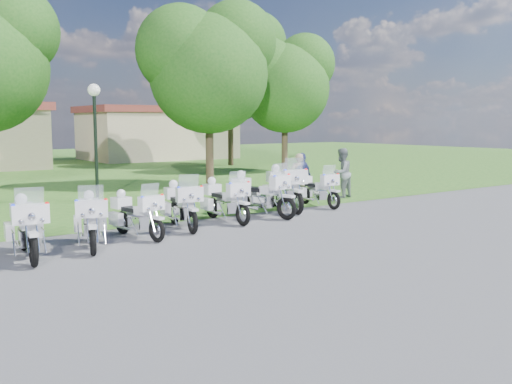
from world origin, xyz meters
TOP-DOWN VIEW (x-y plane):
  - ground at (0.00, 0.00)m, footprint 100.00×100.00m
  - grass_lawn at (0.00, 27.00)m, footprint 100.00×48.00m
  - motorcycle_0 at (-6.19, 1.04)m, footprint 0.94×2.34m
  - motorcycle_1 at (-4.73, 1.24)m, footprint 1.16×2.18m
  - motorcycle_2 at (-3.43, 1.67)m, footprint 0.91×2.08m
  - motorcycle_3 at (-1.91, 2.14)m, footprint 1.01×2.25m
  - motorcycle_4 at (-0.37, 2.36)m, footprint 0.74×2.25m
  - motorcycle_5 at (0.99, 2.50)m, footprint 1.18×2.44m
  - motorcycle_6 at (2.41, 3.07)m, footprint 1.33×2.56m
  - motorcycle_7 at (3.81, 3.07)m, footprint 0.76×2.18m
  - lamp_post at (-1.94, 8.43)m, footprint 0.44×0.44m
  - tree_2 at (4.26, 11.01)m, footprint 6.29×5.36m
  - tree_3 at (11.73, 14.87)m, footprint 6.04×5.15m
  - tree_4 at (11.69, 20.64)m, footprint 7.69×6.56m
  - building_east at (11.00, 30.00)m, footprint 11.44×7.28m
  - bystander_a at (4.24, 4.56)m, footprint 0.72×0.58m
  - bystander_b at (6.03, 4.14)m, footprint 1.04×0.89m
  - bystander_c at (4.44, 4.55)m, footprint 1.10×0.71m

SIDE VIEW (x-z plane):
  - ground at x=0.00m, z-range 0.00..0.00m
  - grass_lawn at x=0.00m, z-range 0.00..0.01m
  - motorcycle_2 at x=-3.43m, z-range -0.11..1.29m
  - motorcycle_7 at x=3.81m, z-range -0.12..1.34m
  - motorcycle_1 at x=-4.73m, z-range -0.12..1.39m
  - motorcycle_4 at x=-0.37m, z-range -0.12..1.39m
  - motorcycle_3 at x=-1.91m, z-range -0.12..1.40m
  - motorcycle_0 at x=-6.19m, z-range -0.13..1.44m
  - motorcycle_5 at x=0.99m, z-range -0.14..1.53m
  - motorcycle_6 at x=2.41m, z-range -0.14..1.62m
  - bystander_a at x=4.24m, z-range 0.00..1.73m
  - bystander_c at x=4.44m, z-range 0.00..1.75m
  - bystander_b at x=6.03m, z-range 0.00..1.89m
  - building_east at x=11.00m, z-range 0.02..4.12m
  - lamp_post at x=-1.94m, z-range 1.07..5.29m
  - tree_3 at x=11.73m, z-range 1.30..9.35m
  - tree_2 at x=4.26m, z-range 1.36..9.74m
  - tree_4 at x=11.69m, z-range 1.66..11.91m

